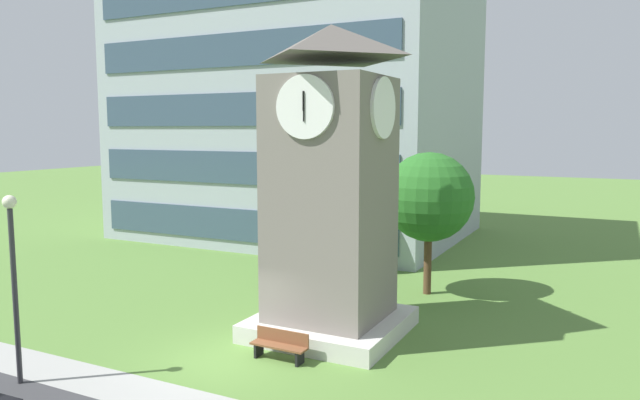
# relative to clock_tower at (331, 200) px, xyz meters

# --- Properties ---
(ground_plane) EXTENTS (160.00, 160.00, 0.00)m
(ground_plane) POSITION_rel_clock_tower_xyz_m (-1.81, -3.67, -4.58)
(ground_plane) COLOR #567F38
(kerb_strip) EXTENTS (120.00, 1.60, 0.01)m
(kerb_strip) POSITION_rel_clock_tower_xyz_m (-1.81, -6.45, -4.57)
(kerb_strip) COLOR #9E9E99
(kerb_strip) RESTS_ON ground
(office_building) EXTENTS (20.66, 14.96, 16.00)m
(office_building) POSITION_rel_clock_tower_xyz_m (-10.41, 17.05, 3.42)
(office_building) COLOR #9EA8B2
(office_building) RESTS_ON ground
(clock_tower) EXTENTS (4.75, 4.75, 10.25)m
(clock_tower) POSITION_rel_clock_tower_xyz_m (0.00, 0.00, 0.00)
(clock_tower) COLOR slate
(clock_tower) RESTS_ON ground
(park_bench) EXTENTS (1.81, 0.52, 0.88)m
(park_bench) POSITION_rel_clock_tower_xyz_m (-0.32, -2.85, -4.11)
(park_bench) COLOR brown
(park_bench) RESTS_ON ground
(street_lamp) EXTENTS (0.36, 0.36, 5.17)m
(street_lamp) POSITION_rel_clock_tower_xyz_m (-5.82, -7.47, -1.31)
(street_lamp) COLOR #333338
(street_lamp) RESTS_ON ground
(tree_by_building) EXTENTS (3.72, 3.72, 5.98)m
(tree_by_building) POSITION_rel_clock_tower_xyz_m (1.53, 6.24, -0.47)
(tree_by_building) COLOR #513823
(tree_by_building) RESTS_ON ground
(tree_streetside) EXTENTS (3.10, 3.10, 4.85)m
(tree_streetside) POSITION_rel_clock_tower_xyz_m (-3.49, 8.56, -1.29)
(tree_streetside) COLOR #513823
(tree_streetside) RESTS_ON ground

